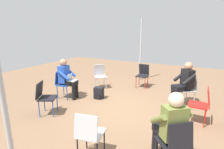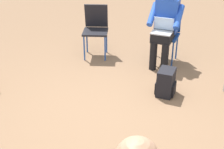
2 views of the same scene
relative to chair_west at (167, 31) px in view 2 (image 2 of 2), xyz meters
The scene contains 5 objects.
ground_plane 2.05m from the chair_west, ahead, with size 14.00×14.00×0.00m, color brown.
chair_west is the anchor object (origin of this frame).
chair_southwest 1.16m from the chair_west, 69.31° to the right, with size 0.57×0.55×0.85m.
person_with_laptop 0.26m from the chair_west, ahead, with size 0.56×0.55×1.24m.
backpack_near_laptop_user 1.19m from the chair_west, 22.74° to the left, with size 0.31×0.28×0.36m.
Camera 2 is at (2.53, 1.63, 2.15)m, focal length 50.00 mm.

